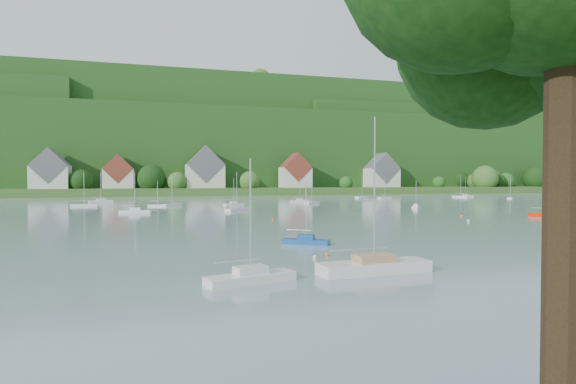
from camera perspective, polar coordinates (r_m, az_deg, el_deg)
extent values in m
cylinder|color=black|center=(9.75, 30.62, -1.03)|extent=(0.70, 0.70, 10.00)
sphere|color=black|center=(12.68, 23.15, 16.95)|extent=(4.40, 4.40, 4.40)
cube|color=#2A4E1D|center=(214.84, -11.79, 0.14)|extent=(600.00, 60.00, 3.00)
cube|color=#174415|center=(289.95, -12.92, 4.13)|extent=(620.00, 160.00, 40.00)
cube|color=#174415|center=(286.19, -10.87, 5.78)|extent=(240.00, 130.00, 60.00)
cube|color=#174415|center=(322.04, 17.13, 4.19)|extent=(200.00, 110.00, 48.00)
sphere|color=#305D22|center=(250.26, 22.95, 1.54)|extent=(12.88, 12.88, 12.88)
sphere|color=black|center=(262.98, 20.15, 1.39)|extent=(10.46, 10.46, 10.46)
sphere|color=#1C4D17|center=(240.27, 17.96, 1.10)|extent=(6.45, 6.45, 6.45)
sphere|color=black|center=(267.58, 22.84, 1.38)|extent=(10.68, 10.68, 10.68)
sphere|color=black|center=(279.06, 27.96, 1.47)|extent=(12.85, 12.85, 12.85)
sphere|color=#305D22|center=(198.28, -13.41, 1.22)|extent=(8.19, 8.19, 8.19)
sphere|color=#305D22|center=(265.99, 23.66, 1.36)|extent=(10.50, 10.50, 10.50)
sphere|color=black|center=(260.57, 24.31, 1.18)|extent=(8.05, 8.05, 8.05)
sphere|color=#305D22|center=(203.44, -26.25, 0.96)|extent=(6.49, 6.49, 6.49)
sphere|color=#305D22|center=(215.66, 0.88, 1.63)|extent=(12.16, 12.16, 12.16)
sphere|color=#305D22|center=(198.01, -4.71, 1.31)|extent=(8.73, 8.73, 8.73)
sphere|color=black|center=(201.96, -24.00, 1.25)|extent=(9.32, 9.32, 9.32)
sphere|color=#1C4D17|center=(294.77, 30.68, 1.10)|extent=(7.74, 7.74, 7.74)
sphere|color=#1C4D17|center=(266.06, 25.08, 1.23)|extent=(8.84, 8.84, 8.84)
sphere|color=#1C4D17|center=(213.10, 7.11, 1.10)|extent=(6.24, 6.24, 6.24)
sphere|color=black|center=(233.88, 10.73, 1.27)|extent=(8.16, 8.16, 8.16)
sphere|color=#305D22|center=(261.76, 21.83, 1.20)|extent=(8.09, 8.09, 8.09)
sphere|color=#305D22|center=(293.36, 30.54, 1.13)|extent=(8.14, 8.14, 8.14)
sphere|color=black|center=(200.54, -16.36, 1.55)|extent=(11.92, 11.92, 11.92)
sphere|color=#1C4D17|center=(289.17, -30.03, 10.31)|extent=(10.29, 10.29, 10.29)
sphere|color=black|center=(274.31, -27.30, 10.73)|extent=(7.18, 7.18, 7.18)
sphere|color=#1C4D17|center=(280.11, -4.45, 12.56)|extent=(12.83, 12.83, 12.83)
sphere|color=#305D22|center=(262.87, -21.52, 13.01)|extent=(8.18, 8.18, 8.18)
sphere|color=#1C4D17|center=(299.22, -12.80, 11.81)|extent=(12.73, 12.73, 12.73)
sphere|color=#1C4D17|center=(282.32, 4.97, 12.42)|extent=(11.50, 11.50, 11.50)
sphere|color=#1C4D17|center=(303.96, -1.22, 11.74)|extent=(14.65, 14.65, 14.65)
sphere|color=#305D22|center=(257.30, -3.40, 13.52)|extent=(11.95, 11.95, 11.95)
sphere|color=#1C4D17|center=(291.72, 12.17, 11.97)|extent=(9.76, 9.76, 9.76)
sphere|color=#305D22|center=(294.91, -22.34, 11.69)|extent=(7.07, 7.07, 7.07)
sphere|color=black|center=(263.20, -13.36, 13.06)|extent=(8.21, 8.21, 8.21)
sphere|color=#305D22|center=(286.45, -17.55, 12.22)|extent=(12.24, 12.24, 12.24)
sphere|color=#305D22|center=(293.28, 10.89, 11.90)|extent=(9.00, 9.00, 9.00)
sphere|color=#1C4D17|center=(300.99, 7.23, 11.61)|extent=(8.03, 8.03, 8.03)
sphere|color=#305D22|center=(336.30, 19.25, 8.44)|extent=(9.52, 9.52, 9.52)
sphere|color=#305D22|center=(372.12, 26.37, 7.68)|extent=(9.12, 9.12, 9.12)
sphere|color=#305D22|center=(299.42, 7.10, 9.57)|extent=(14.97, 14.97, 14.97)
sphere|color=black|center=(304.02, 20.21, 9.12)|extent=(7.52, 7.52, 7.52)
sphere|color=#1C4D17|center=(289.11, 3.26, 9.69)|extent=(9.78, 9.78, 9.78)
sphere|color=#1C4D17|center=(304.10, 10.74, 9.33)|extent=(12.02, 12.02, 12.02)
sphere|color=black|center=(296.73, 15.58, 9.49)|extent=(11.57, 11.57, 11.57)
sphere|color=#1C4D17|center=(277.61, 14.28, 10.10)|extent=(12.65, 12.65, 12.65)
sphere|color=#305D22|center=(292.77, 17.18, 9.47)|extent=(8.28, 8.28, 8.28)
sphere|color=black|center=(336.28, 17.42, 8.40)|extent=(7.47, 7.47, 7.47)
sphere|color=#305D22|center=(288.64, 7.73, 9.68)|extent=(9.48, 9.48, 9.48)
sphere|color=black|center=(353.45, 19.72, 7.09)|extent=(8.43, 8.43, 8.43)
sphere|color=#1C4D17|center=(279.64, -21.11, 8.71)|extent=(12.01, 12.01, 12.01)
sphere|color=black|center=(327.98, 21.41, 7.67)|extent=(13.54, 13.54, 13.54)
sphere|color=black|center=(300.86, 10.77, 8.37)|extent=(15.08, 15.08, 15.08)
sphere|color=#305D22|center=(310.59, 7.74, 8.19)|extent=(15.99, 15.99, 15.99)
sphere|color=black|center=(288.95, -13.66, 8.66)|extent=(15.72, 15.72, 15.72)
sphere|color=#305D22|center=(394.90, 20.57, 6.63)|extent=(14.17, 14.17, 14.17)
sphere|color=#1C4D17|center=(285.60, -10.67, 8.58)|extent=(10.54, 10.54, 10.54)
sphere|color=black|center=(353.54, 29.11, 7.15)|extent=(14.14, 14.14, 14.14)
cube|color=silver|center=(204.91, -27.05, 1.62)|extent=(14.00, 10.00, 9.00)
cube|color=#56565D|center=(204.98, -27.06, 2.88)|extent=(14.00, 10.40, 14.00)
cube|color=silver|center=(203.66, -20.01, 1.56)|extent=(12.00, 9.00, 8.00)
cube|color=brown|center=(203.71, -20.02, 2.68)|extent=(12.00, 9.36, 12.00)
cube|color=silver|center=(203.28, -10.14, 1.91)|extent=(16.00, 11.00, 10.00)
cube|color=#56565D|center=(203.38, -10.15, 3.32)|extent=(16.00, 11.44, 16.00)
cube|color=silver|center=(209.30, 0.88, 1.78)|extent=(13.00, 10.00, 9.00)
cube|color=brown|center=(209.37, 0.88, 3.01)|extent=(13.00, 10.40, 13.00)
cube|color=silver|center=(230.10, 11.37, 1.72)|extent=(15.00, 10.00, 9.00)
cube|color=#56565D|center=(230.17, 11.38, 2.84)|extent=(15.00, 10.40, 15.00)
cube|color=silver|center=(29.42, -4.60, -10.51)|extent=(5.94, 3.07, 0.57)
cube|color=silver|center=(29.31, -4.60, -9.48)|extent=(2.23, 1.61, 0.50)
cylinder|color=silver|center=(28.87, -4.61, -2.99)|extent=(0.10, 0.10, 7.15)
cylinder|color=silver|center=(28.82, -6.14, -8.36)|extent=(3.05, 0.92, 0.08)
cube|color=#164A8C|center=(46.71, 2.21, -6.10)|extent=(4.65, 3.75, 0.47)
cube|color=#164A8C|center=(46.65, 2.22, -5.51)|extent=(1.89, 1.69, 0.50)
cylinder|color=silver|center=(46.40, 2.22, -2.19)|extent=(0.10, 0.10, 5.91)
cylinder|color=silver|center=(46.77, 1.38, -4.69)|extent=(2.20, 1.52, 0.08)
cube|color=silver|center=(32.92, 10.50, -9.04)|extent=(8.06, 2.74, 0.79)
cube|color=tan|center=(32.81, 10.50, -7.93)|extent=(2.87, 1.73, 0.50)
cylinder|color=silver|center=(32.38, 10.54, 0.31)|extent=(0.10, 0.10, 9.91)
cylinder|color=silver|center=(32.13, 8.66, -6.95)|extent=(4.36, 0.37, 0.08)
cube|color=red|center=(92.50, 29.23, -2.48)|extent=(5.76, 5.39, 0.62)
cube|color=red|center=(92.46, 29.23, -2.14)|extent=(2.42, 2.34, 0.50)
cylinder|color=silver|center=(92.32, 29.26, 0.10)|extent=(0.10, 0.10, 7.72)
cylinder|color=silver|center=(92.37, 28.67, -1.73)|extent=(2.59, 2.32, 0.08)
sphere|color=orange|center=(39.60, 4.81, -7.82)|extent=(0.37, 0.37, 0.37)
sphere|color=silver|center=(38.18, 3.31, -8.16)|extent=(0.39, 0.39, 0.39)
sphere|color=orange|center=(86.23, 20.47, -2.87)|extent=(0.39, 0.39, 0.39)
sphere|color=orange|center=(74.97, -1.84, -3.42)|extent=(0.44, 0.44, 0.44)
sphere|color=silver|center=(77.13, 21.19, -3.38)|extent=(0.46, 0.46, 0.46)
cube|color=silver|center=(186.61, 20.90, -0.50)|extent=(5.74, 1.73, 0.57)
cube|color=silver|center=(186.60, 20.90, -0.33)|extent=(2.02, 1.16, 0.50)
cylinder|color=silver|center=(186.53, 20.91, 0.69)|extent=(0.10, 0.10, 7.14)
cylinder|color=silver|center=(186.08, 20.69, -0.13)|extent=(3.14, 0.15, 0.08)
cube|color=silver|center=(96.69, -6.28, -2.15)|extent=(5.55, 5.17, 0.59)
cylinder|color=silver|center=(96.52, -6.29, 0.23)|extent=(0.10, 0.10, 7.42)
cylinder|color=silver|center=(95.93, -6.61, -1.46)|extent=(2.50, 2.22, 0.08)
cube|color=silver|center=(142.53, -21.92, -1.07)|extent=(6.70, 3.66, 0.65)
cube|color=silver|center=(142.51, -21.92, -0.84)|extent=(2.53, 1.88, 0.50)
cylinder|color=silver|center=(142.41, -21.94, 0.68)|extent=(0.10, 0.10, 8.06)
cylinder|color=silver|center=(142.30, -22.31, -0.59)|extent=(3.41, 1.14, 0.08)
cube|color=silver|center=(167.60, 9.03, -0.62)|extent=(6.20, 4.48, 0.61)
cylinder|color=silver|center=(167.51, 9.03, 0.79)|extent=(0.10, 0.10, 7.67)
cylinder|color=silver|center=(166.82, 8.85, -0.22)|extent=(2.99, 1.71, 0.08)
cube|color=silver|center=(109.90, 15.38, -1.79)|extent=(3.99, 4.46, 0.47)
cube|color=silver|center=(109.87, 15.39, -1.54)|extent=(1.75, 1.85, 0.50)
cylinder|color=silver|center=(109.76, 15.40, -0.14)|extent=(0.10, 0.10, 5.86)
cylinder|color=silver|center=(109.14, 15.34, -1.21)|extent=(1.70, 2.05, 0.08)
cube|color=silver|center=(116.41, -15.66, -1.61)|extent=(4.79, 2.99, 0.46)
cylinder|color=silver|center=(116.29, -15.67, -0.07)|extent=(0.10, 0.10, 5.81)
cylinder|color=silver|center=(116.62, -15.98, -1.05)|extent=(2.39, 1.06, 0.08)
cube|color=silver|center=(117.87, -14.00, -1.54)|extent=(5.01, 5.09, 0.56)
cylinder|color=silver|center=(117.74, -14.02, 0.29)|extent=(0.10, 0.10, 6.98)
cylinder|color=silver|center=(117.20, -14.28, -0.98)|extent=(2.20, 2.26, 0.08)
cube|color=silver|center=(118.22, -6.65, -1.51)|extent=(5.31, 3.06, 0.51)
cube|color=silver|center=(118.20, -6.65, -1.26)|extent=(2.03, 1.54, 0.50)
cylinder|color=silver|center=(118.09, -6.65, 0.17)|extent=(0.10, 0.10, 6.41)
cylinder|color=silver|center=(117.80, -6.98, -0.96)|extent=(2.68, 1.01, 0.08)
cube|color=silver|center=(122.47, -23.66, -1.50)|extent=(6.14, 1.81, 0.61)
cylinder|color=silver|center=(122.33, -23.68, 0.43)|extent=(0.10, 0.10, 7.64)
cylinder|color=silver|center=(122.55, -24.09, -0.93)|extent=(3.36, 0.13, 0.08)
cube|color=silver|center=(94.43, -18.21, -2.30)|extent=(6.04, 2.54, 0.59)
cube|color=silver|center=(94.39, -18.22, -1.97)|extent=(2.20, 1.46, 0.50)
cylinder|color=silver|center=(94.25, -18.23, 0.10)|extent=(0.10, 0.10, 7.32)
cylinder|color=silver|center=(94.53, -18.74, -1.58)|extent=(3.19, 0.59, 0.08)
cube|color=silver|center=(164.74, 11.76, -0.68)|extent=(5.88, 3.58, 0.57)
cylinder|color=silver|center=(164.64, 11.76, 0.66)|extent=(0.10, 0.10, 7.12)
cylinder|color=silver|center=(164.05, 11.56, -0.27)|extent=(2.94, 1.23, 0.08)
cube|color=silver|center=(181.67, 20.36, -0.54)|extent=(3.84, 6.21, 0.60)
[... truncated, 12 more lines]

